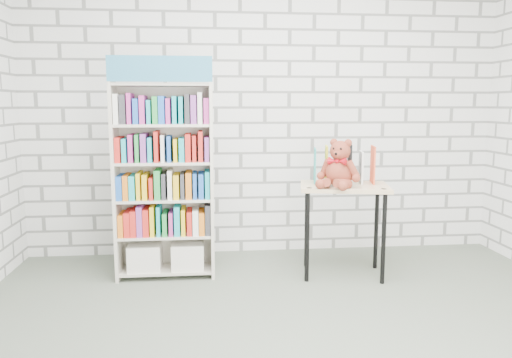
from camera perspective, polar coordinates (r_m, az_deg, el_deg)
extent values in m
plane|color=#525A4C|center=(3.15, 5.50, -18.52)|extent=(4.50, 4.50, 0.00)
cube|color=silver|center=(4.78, 1.02, 8.17)|extent=(4.50, 0.02, 2.80)
cube|color=beige|center=(4.21, -15.67, -0.38)|extent=(0.03, 0.31, 1.60)
cube|color=beige|center=(4.15, -5.07, -0.23)|extent=(0.03, 0.31, 1.60)
cube|color=beige|center=(4.30, -10.26, -0.01)|extent=(0.80, 0.02, 1.60)
cube|color=teal|center=(3.98, -10.94, 12.28)|extent=(0.80, 0.02, 0.20)
cube|color=beige|center=(4.34, -10.14, -10.12)|extent=(0.75, 0.29, 0.02)
cube|color=beige|center=(4.25, -10.25, -6.24)|extent=(0.75, 0.29, 0.02)
cube|color=beige|center=(4.18, -10.36, -2.23)|extent=(0.75, 0.29, 0.02)
cube|color=beige|center=(4.14, -10.47, 1.89)|extent=(0.75, 0.29, 0.02)
cube|color=beige|center=(4.12, -10.59, 6.08)|extent=(0.75, 0.29, 0.02)
cube|color=beige|center=(4.12, -10.71, 10.54)|extent=(0.75, 0.29, 0.02)
cube|color=silver|center=(4.32, -12.57, -8.63)|extent=(0.27, 0.25, 0.21)
cube|color=silver|center=(4.29, -7.79, -8.61)|extent=(0.27, 0.25, 0.21)
cube|color=red|center=(4.21, -10.30, -4.73)|extent=(0.75, 0.25, 0.21)
cube|color=yellow|center=(4.15, -10.41, -0.66)|extent=(0.75, 0.25, 0.21)
cube|color=blue|center=(4.12, -10.53, 3.50)|extent=(0.75, 0.25, 0.21)
cube|color=green|center=(4.10, -10.64, 7.72)|extent=(0.75, 0.25, 0.21)
cube|color=tan|center=(4.19, 10.06, -0.87)|extent=(0.80, 0.62, 0.03)
cylinder|color=black|center=(4.07, 5.87, -6.63)|extent=(0.04, 0.04, 0.74)
cylinder|color=black|center=(4.44, 5.79, -5.33)|extent=(0.04, 0.04, 0.74)
cylinder|color=black|center=(4.12, 14.38, -6.65)|extent=(0.04, 0.04, 0.74)
cylinder|color=black|center=(4.49, 13.58, -5.37)|extent=(0.04, 0.04, 0.74)
cylinder|color=black|center=(3.99, 6.11, -1.05)|extent=(0.05, 0.05, 0.01)
cylinder|color=black|center=(4.05, 14.41, -1.15)|extent=(0.05, 0.05, 0.01)
cube|color=teal|center=(4.27, 6.73, 1.61)|extent=(0.06, 0.22, 0.30)
cube|color=yellow|center=(4.27, 8.03, 1.59)|extent=(0.06, 0.22, 0.30)
cube|color=red|center=(4.28, 9.33, 1.57)|extent=(0.06, 0.22, 0.30)
cube|color=black|center=(4.29, 10.62, 1.55)|extent=(0.06, 0.22, 0.30)
cube|color=silver|center=(4.30, 11.91, 1.53)|extent=(0.06, 0.22, 0.30)
cube|color=#EB4E29|center=(4.31, 13.19, 1.51)|extent=(0.06, 0.22, 0.30)
ellipsoid|color=maroon|center=(4.08, 9.55, 0.75)|extent=(0.23, 0.19, 0.23)
sphere|color=maroon|center=(4.06, 9.59, 3.19)|extent=(0.16, 0.16, 0.16)
sphere|color=maroon|center=(4.09, 8.89, 4.17)|extent=(0.06, 0.06, 0.06)
sphere|color=maroon|center=(4.05, 10.49, 4.09)|extent=(0.06, 0.06, 0.06)
sphere|color=maroon|center=(4.00, 9.27, 2.81)|extent=(0.07, 0.07, 0.07)
sphere|color=black|center=(4.00, 8.90, 3.45)|extent=(0.02, 0.02, 0.02)
sphere|color=black|center=(3.98, 9.67, 3.41)|extent=(0.02, 0.02, 0.02)
sphere|color=black|center=(3.97, 9.13, 2.85)|extent=(0.02, 0.02, 0.02)
cylinder|color=maroon|center=(4.09, 7.95, 1.28)|extent=(0.11, 0.13, 0.16)
cylinder|color=maroon|center=(4.02, 11.00, 1.07)|extent=(0.14, 0.08, 0.16)
sphere|color=maroon|center=(4.10, 7.42, 0.37)|extent=(0.07, 0.07, 0.07)
sphere|color=maroon|center=(4.00, 11.35, 0.08)|extent=(0.07, 0.07, 0.07)
cylinder|color=maroon|center=(4.01, 8.10, -0.38)|extent=(0.12, 0.18, 0.09)
cylinder|color=maroon|center=(3.96, 9.87, -0.52)|extent=(0.18, 0.16, 0.09)
sphere|color=maroon|center=(3.95, 7.34, -0.58)|extent=(0.08, 0.08, 0.08)
sphere|color=maroon|center=(3.88, 9.89, -0.79)|extent=(0.08, 0.08, 0.08)
cone|color=#B40B17|center=(4.02, 8.75, 2.06)|extent=(0.09, 0.09, 0.06)
cone|color=#B40B17|center=(3.99, 9.78, 2.00)|extent=(0.09, 0.09, 0.06)
sphere|color=#B40B17|center=(4.00, 9.25, 2.03)|extent=(0.03, 0.03, 0.03)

